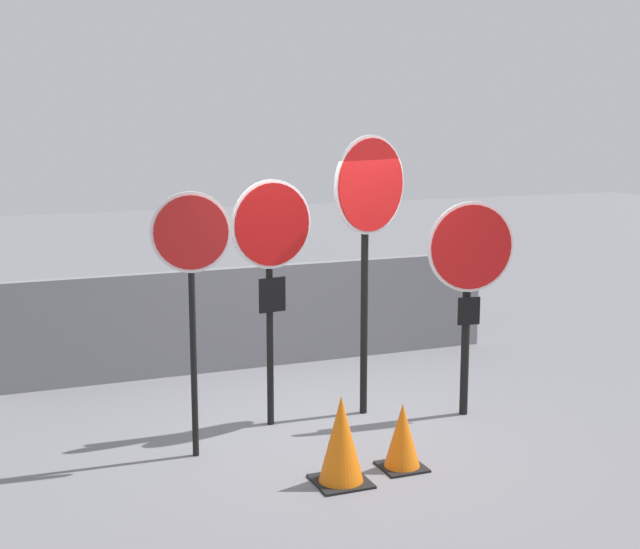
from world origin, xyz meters
TOP-DOWN VIEW (x-y plane):
  - ground_plane at (0.00, 0.00)m, footprint 40.00×40.00m
  - fence_back at (0.00, 2.19)m, footprint 5.88×0.12m
  - stop_sign_0 at (-1.36, -0.31)m, footprint 0.67×0.15m
  - stop_sign_1 at (-0.49, 0.20)m, footprint 0.81×0.18m
  - stop_sign_2 at (0.48, 0.17)m, footprint 0.88×0.38m
  - stop_sign_3 at (1.36, -0.23)m, footprint 0.86×0.19m
  - traffic_cone_0 at (-0.41, -1.27)m, footprint 0.43×0.43m
  - traffic_cone_1 at (0.18, -1.18)m, footprint 0.36×0.36m

SIDE VIEW (x-z plane):
  - ground_plane at x=0.00m, z-range 0.00..0.00m
  - traffic_cone_1 at x=0.18m, z-range 0.00..0.56m
  - traffic_cone_0 at x=-0.41m, z-range 0.00..0.72m
  - fence_back at x=0.00m, z-range 0.00..1.19m
  - stop_sign_3 at x=1.36m, z-range 0.42..2.53m
  - stop_sign_1 at x=-0.49m, z-range 0.55..2.89m
  - stop_sign_0 at x=-1.36m, z-range 0.60..2.90m
  - stop_sign_2 at x=0.48m, z-range 0.66..3.39m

